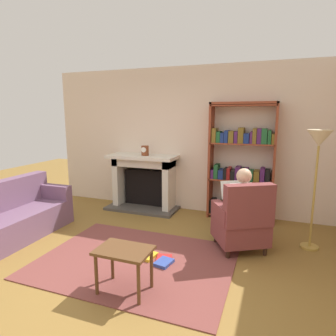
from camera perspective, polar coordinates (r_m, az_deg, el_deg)
The scene contains 12 objects.
ground at distance 3.64m, azimuth -8.60°, elevation -19.73°, with size 14.00×14.00×0.00m, color olive.
back_wall at distance 5.53m, azimuth 3.93°, elevation 5.50°, with size 5.60×0.10×2.70m, color beige.
area_rug at distance 3.87m, azimuth -6.35°, elevation -17.65°, with size 2.40×1.80×0.01m, color brown.
fireplace at distance 5.71m, azimuth -4.68°, elevation -2.33°, with size 1.37×0.64×1.07m.
mantel_clock at distance 5.49m, azimuth -4.54°, elevation 3.43°, with size 0.14×0.14×0.19m.
bookshelf at distance 5.17m, azimuth 14.18°, elevation 0.53°, with size 1.11×0.32×2.04m.
armchair_reading at distance 4.05m, azimuth 14.43°, elevation -10.09°, with size 0.86×0.86×0.97m.
seated_reader at distance 4.09m, azimuth 13.88°, elevation -6.96°, with size 0.54×0.59×1.14m.
sofa_floral at distance 4.96m, azimuth -28.08°, elevation -8.46°, with size 0.75×1.71×0.85m.
side_table at distance 3.13m, azimuth -8.65°, elevation -16.75°, with size 0.56×0.39×0.48m.
scattered_books at distance 3.83m, azimuth -1.93°, elevation -17.51°, with size 0.47×0.35×0.04m.
floor_lamp at distance 4.27m, azimuth 27.49°, elevation 3.33°, with size 0.32×0.32×1.63m.
Camera 1 is at (1.57, -2.74, 1.82)m, focal length 30.97 mm.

